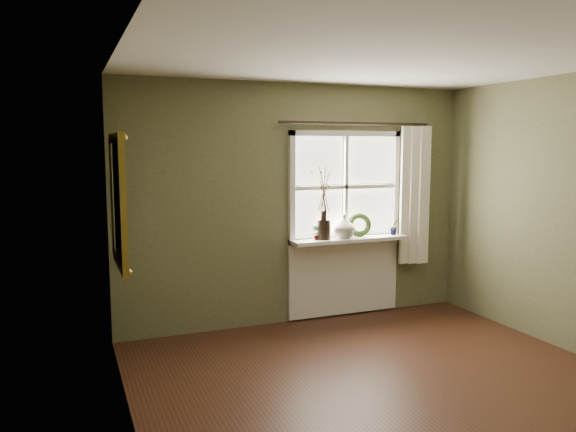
# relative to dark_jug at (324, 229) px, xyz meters

# --- Properties ---
(floor) EXTENTS (4.50, 4.50, 0.00)m
(floor) POSITION_rel_dark_jug_xyz_m (-0.23, -2.12, -1.03)
(floor) COLOR #391D12
(floor) RESTS_ON ground
(ceiling) EXTENTS (4.50, 4.50, 0.00)m
(ceiling) POSITION_rel_dark_jug_xyz_m (-0.23, -2.12, 1.57)
(ceiling) COLOR silver
(ceiling) RESTS_ON ground
(wall_back) EXTENTS (4.00, 0.10, 2.60)m
(wall_back) POSITION_rel_dark_jug_xyz_m (-0.23, 0.18, 0.27)
(wall_back) COLOR #636542
(wall_back) RESTS_ON ground
(wall_left) EXTENTS (0.10, 4.50, 2.60)m
(wall_left) POSITION_rel_dark_jug_xyz_m (-2.28, -2.12, 0.27)
(wall_left) COLOR #636542
(wall_left) RESTS_ON ground
(window_frame) EXTENTS (1.36, 0.06, 1.24)m
(window_frame) POSITION_rel_dark_jug_xyz_m (0.32, 0.11, 0.45)
(window_frame) COLOR white
(window_frame) RESTS_ON wall_back
(window_sill) EXTENTS (1.36, 0.26, 0.04)m
(window_sill) POSITION_rel_dark_jug_xyz_m (0.32, 0.00, -0.13)
(window_sill) COLOR white
(window_sill) RESTS_ON wall_back
(window_apron) EXTENTS (1.36, 0.04, 0.88)m
(window_apron) POSITION_rel_dark_jug_xyz_m (0.32, 0.11, -0.57)
(window_apron) COLOR white
(window_apron) RESTS_ON ground
(dark_jug) EXTENTS (0.18, 0.18, 0.22)m
(dark_jug) POSITION_rel_dark_jug_xyz_m (0.00, 0.00, 0.00)
(dark_jug) COLOR black
(dark_jug) RESTS_ON window_sill
(cream_vase) EXTENTS (0.29, 0.29, 0.26)m
(cream_vase) POSITION_rel_dark_jug_xyz_m (0.25, 0.00, 0.02)
(cream_vase) COLOR beige
(cream_vase) RESTS_ON window_sill
(wreath) EXTENTS (0.29, 0.22, 0.28)m
(wreath) POSITION_rel_dark_jug_xyz_m (0.47, 0.04, -0.01)
(wreath) COLOR #30471F
(wreath) RESTS_ON window_sill
(potted_plant_left) EXTENTS (0.09, 0.07, 0.16)m
(potted_plant_left) POSITION_rel_dark_jug_xyz_m (-0.09, 0.00, -0.03)
(potted_plant_left) COLOR #30471F
(potted_plant_left) RESTS_ON window_sill
(potted_plant_right) EXTENTS (0.11, 0.10, 0.18)m
(potted_plant_right) POSITION_rel_dark_jug_xyz_m (0.90, 0.00, -0.02)
(potted_plant_right) COLOR #30471F
(potted_plant_right) RESTS_ON window_sill
(curtain) EXTENTS (0.36, 0.12, 1.59)m
(curtain) POSITION_rel_dark_jug_xyz_m (1.16, 0.01, 0.33)
(curtain) COLOR white
(curtain) RESTS_ON wall_back
(curtain_rod) EXTENTS (1.84, 0.03, 0.03)m
(curtain_rod) POSITION_rel_dark_jug_xyz_m (0.42, 0.05, 1.15)
(curtain_rod) COLOR black
(curtain_rod) RESTS_ON wall_back
(gilt_mirror) EXTENTS (0.10, 0.95, 1.13)m
(gilt_mirror) POSITION_rel_dark_jug_xyz_m (-2.20, -0.59, 0.45)
(gilt_mirror) COLOR white
(gilt_mirror) RESTS_ON wall_left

